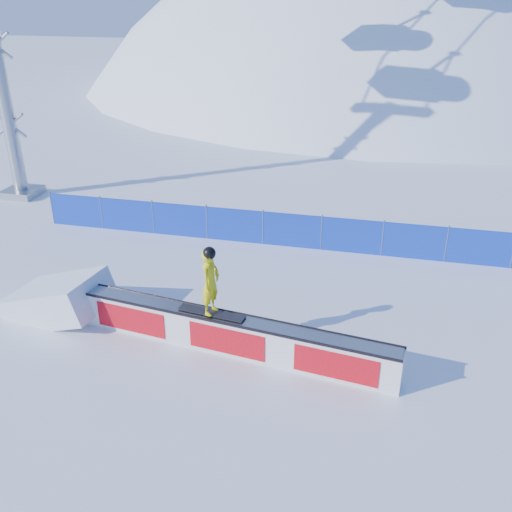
# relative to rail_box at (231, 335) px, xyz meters

# --- Properties ---
(ground) EXTENTS (160.00, 160.00, 0.00)m
(ground) POSITION_rel_rail_box_xyz_m (2.35, 1.89, -0.48)
(ground) COLOR white
(ground) RESTS_ON ground
(snow_hill) EXTENTS (64.00, 64.00, 64.00)m
(snow_hill) POSITION_rel_rail_box_xyz_m (2.35, 43.89, -18.48)
(snow_hill) COLOR white
(snow_hill) RESTS_ON ground
(safety_fence) EXTENTS (22.05, 0.05, 1.30)m
(safety_fence) POSITION_rel_rail_box_xyz_m (2.35, 6.39, 0.12)
(safety_fence) COLOR #1035BA
(safety_fence) RESTS_ON ground
(rail_box) EXTENTS (8.14, 1.68, 0.98)m
(rail_box) POSITION_rel_rail_box_xyz_m (0.00, 0.00, 0.00)
(rail_box) COLOR white
(rail_box) RESTS_ON ground
(snow_ramp) EXTENTS (2.97, 2.08, 1.72)m
(snow_ramp) POSITION_rel_rail_box_xyz_m (-5.04, 0.70, -0.48)
(snow_ramp) COLOR white
(snow_ramp) RESTS_ON ground
(snowboarder) EXTENTS (1.70, 0.66, 1.75)m
(snowboarder) POSITION_rel_rail_box_xyz_m (-0.49, 0.07, 1.35)
(snowboarder) COLOR black
(snowboarder) RESTS_ON rail_box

